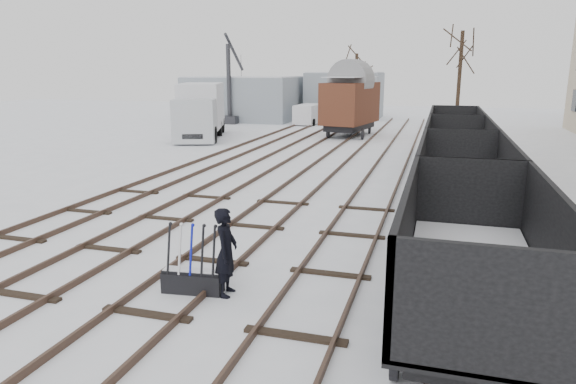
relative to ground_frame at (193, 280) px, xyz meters
name	(u,v)px	position (x,y,z in m)	size (l,w,h in m)	color
ground	(212,262)	(-0.37, 1.76, -0.28)	(120.00, 120.00, 0.00)	white
tracks	(328,165)	(-0.37, 15.43, -0.21)	(13.90, 52.00, 0.16)	black
shed_left	(245,98)	(-13.37, 37.76, 1.76)	(10.00, 8.00, 4.10)	gray
shed_right	(345,95)	(-4.37, 41.76, 1.96)	(7.00, 6.00, 4.50)	gray
ground_frame	(193,280)	(0.00, 0.00, 0.00)	(1.34, 0.56, 1.49)	black
worker	(226,252)	(0.75, 0.10, 0.67)	(0.69, 0.45, 1.90)	black
freight_wagon_a	(474,275)	(5.63, 0.09, 0.73)	(2.60, 6.49, 2.65)	black
freight_wagon_b	(462,195)	(5.63, 6.49, 0.73)	(2.60, 6.49, 2.65)	black
freight_wagon_c	(457,160)	(5.63, 12.89, 0.73)	(2.60, 6.49, 2.65)	black
freight_wagon_d	(454,140)	(5.63, 19.29, 0.73)	(2.60, 6.49, 2.65)	black
box_van_wagon	(350,102)	(-1.41, 27.67, 2.17)	(3.87, 5.95, 4.21)	black
lorry	(200,110)	(-11.30, 23.60, 1.65)	(4.40, 8.66, 3.76)	black
panel_van	(308,114)	(-6.36, 34.89, 0.61)	(1.83, 3.97, 1.72)	silver
crane	(230,100)	(-13.23, 33.67, 1.76)	(1.61, 4.54, 7.78)	#2E2F33
tree_far_left	(356,87)	(-3.25, 41.38, 2.83)	(0.30, 0.30, 6.22)	black
tree_far_right	(459,80)	(6.10, 35.36, 3.57)	(0.30, 0.30, 7.71)	black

